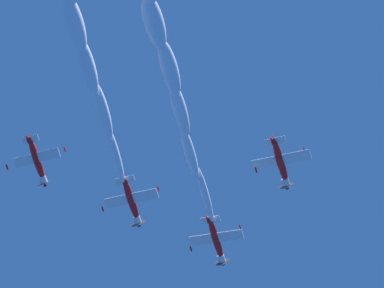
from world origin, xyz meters
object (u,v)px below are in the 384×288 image
airplane_right_wingman (281,163)px  airplane_left_wingman (132,201)px  airplane_lead (216,240)px  airplane_slot_tail (37,161)px

airplane_right_wingman → airplane_left_wingman: bearing=-2.2°
airplane_lead → airplane_slot_tail: bearing=37.1°
airplane_lead → airplane_slot_tail: airplane_slot_tail is taller
airplane_right_wingman → airplane_slot_tail: size_ratio=1.00×
airplane_lead → airplane_slot_tail: (21.04, 15.93, 0.10)m
airplane_lead → airplane_slot_tail: size_ratio=1.00×
airplane_left_wingman → airplane_slot_tail: 13.84m
airplane_left_wingman → airplane_slot_tail: airplane_slot_tail is taller
airplane_left_wingman → airplane_lead: bearing=-140.7°
airplane_slot_tail → airplane_left_wingman: bearing=-144.9°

